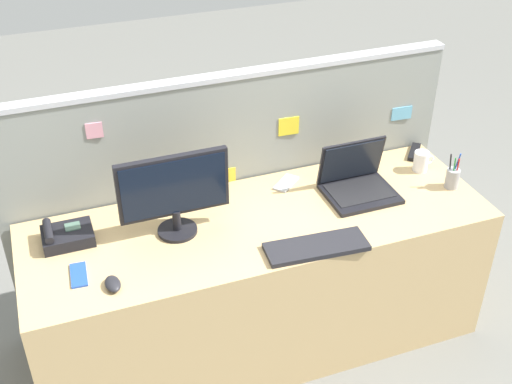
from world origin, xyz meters
name	(u,v)px	position (x,y,z in m)	size (l,w,h in m)	color
ground_plane	(259,337)	(0.00, 0.00, 0.00)	(10.00, 10.00, 0.00)	slate
desk	(260,282)	(0.00, 0.00, 0.37)	(2.10, 0.70, 0.73)	tan
cubicle_divider	(233,192)	(0.00, 0.39, 0.64)	(2.20, 0.08, 1.28)	gray
desktop_monitor	(174,191)	(-0.37, 0.05, 0.94)	(0.48, 0.17, 0.37)	black
laptop	(357,181)	(0.51, 0.06, 0.79)	(0.33, 0.28, 0.24)	black
desk_phone	(66,236)	(-0.82, 0.14, 0.76)	(0.21, 0.16, 0.09)	black
keyboard_main	(316,247)	(0.15, -0.27, 0.74)	(0.44, 0.15, 0.02)	#232328
computer_mouse_right_hand	(113,284)	(-0.69, -0.22, 0.75)	(0.06, 0.10, 0.03)	#232328
pen_cup	(452,178)	(0.96, -0.06, 0.79)	(0.06, 0.06, 0.19)	#99999E
cell_phone_silver_slab	(286,183)	(0.22, 0.24, 0.74)	(0.07, 0.15, 0.01)	#B7BAC1
cell_phone_blue_case	(79,275)	(-0.81, -0.10, 0.74)	(0.06, 0.15, 0.01)	blue
tv_remote	(414,152)	(0.96, 0.27, 0.74)	(0.04, 0.17, 0.02)	black
coffee_mug	(421,161)	(0.90, 0.12, 0.78)	(0.11, 0.07, 0.10)	white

